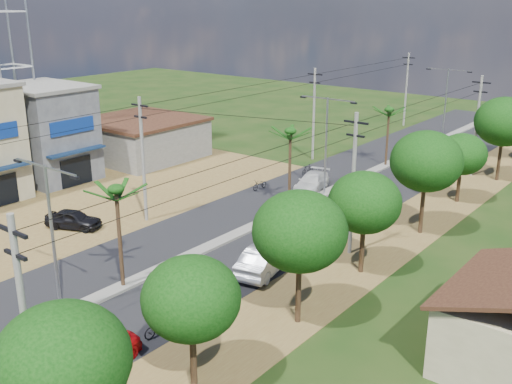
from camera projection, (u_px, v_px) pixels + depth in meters
ground at (62, 317)px, 30.35m from camera, size 160.00×160.00×0.00m
road at (247, 230)px, 41.55m from camera, size 12.00×110.00×0.04m
median at (273, 217)px, 43.77m from camera, size 1.00×90.00×0.18m
dirt_lot_west at (35, 212)px, 45.14m from camera, size 18.00×46.00×0.04m
dirt_shoulder_east at (355, 262)px, 36.55m from camera, size 5.00×90.00×0.03m
shophouse_grey at (45, 132)px, 52.44m from camera, size 9.00×6.40×8.30m
low_shed at (141, 138)px, 60.01m from camera, size 10.40×10.40×3.95m
tree_east_a at (63, 361)px, 18.89m from camera, size 4.40×4.40×6.37m
tree_east_b at (191, 298)px, 23.60m from camera, size 4.00×4.00×5.83m
tree_east_c at (300, 231)px, 28.36m from camera, size 4.60×4.60×6.83m
tree_east_d at (365, 203)px, 33.93m from camera, size 4.20×4.20×6.13m
tree_east_e at (426, 161)px, 39.56m from camera, size 4.80×4.80×7.14m
tree_east_f at (462, 154)px, 46.14m from camera, size 3.80×3.80×5.52m
tree_east_g at (504, 122)px, 51.35m from camera, size 5.00×5.00×7.38m
palm_median_near at (116, 194)px, 31.62m from camera, size 2.00×2.00×6.15m
palm_median_mid at (290, 135)px, 43.46m from camera, size 2.00×2.00×6.55m
palm_median_far at (389, 112)px, 55.61m from camera, size 2.00×2.00×5.85m
streetlight_near at (52, 229)px, 28.86m from camera, size 5.10×0.18×8.00m
streetlight_mid at (326, 138)px, 47.54m from camera, size 5.10×0.18×8.00m
streetlight_far at (446, 98)px, 66.22m from camera, size 5.10×0.18×8.00m
utility_pole_w_b at (143, 157)px, 41.95m from camera, size 1.60×0.24×9.00m
utility_pole_w_c at (314, 112)px, 58.39m from camera, size 1.60×0.24×9.00m
utility_pole_w_d at (406, 88)px, 74.08m from camera, size 1.60×0.24×9.00m
utility_pole_e_a at (26, 333)px, 19.98m from camera, size 1.60×0.24×9.00m
utility_pole_e_b at (353, 181)px, 36.41m from camera, size 1.60×0.24×9.00m
utility_pole_e_c at (477, 124)px, 52.85m from camera, size 1.60×0.24×9.00m
car_red_near at (93, 354)px, 25.81m from camera, size 2.03×4.68×1.57m
car_silver_mid at (265, 259)px, 34.99m from camera, size 2.78×5.27×1.65m
car_white_far at (312, 182)px, 50.00m from camera, size 3.11×5.16×1.40m
car_parked_dark at (73, 220)px, 41.69m from camera, size 4.22×3.03×1.34m
moto_rider_east at (160, 325)px, 28.57m from camera, size 0.78×1.95×1.01m
moto_rider_west_a at (260, 185)px, 50.21m from camera, size 0.63×1.68×0.87m
moto_rider_west_b at (307, 170)px, 54.34m from camera, size 0.57×1.60×0.94m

